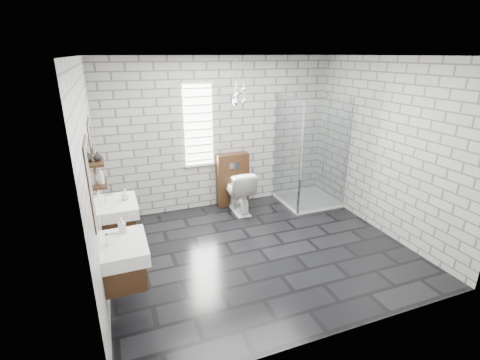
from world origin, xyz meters
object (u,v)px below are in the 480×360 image
vanity_left (120,250)px  vanity_right (116,208)px  toilet (239,191)px  shower_enclosure (307,179)px  cistern_panel (232,179)px

vanity_left → vanity_right: 1.14m
vanity_right → toilet: (2.10, 0.86, -0.36)m
vanity_left → shower_enclosure: (3.41, 1.81, -0.25)m
vanity_right → cistern_panel: 2.43m
vanity_right → shower_enclosure: size_ratio=0.77×
vanity_left → toilet: (2.10, 1.99, -0.36)m
vanity_right → cistern_panel: (2.10, 1.19, -0.26)m
toilet → vanity_left: bearing=44.8°
shower_enclosure → cistern_panel: bearing=158.4°
vanity_left → toilet: 2.92m
vanity_left → cistern_panel: (2.10, 2.33, -0.26)m
vanity_left → toilet: size_ratio=2.00×
vanity_left → cistern_panel: vanity_left is taller
shower_enclosure → toilet: 1.33m
shower_enclosure → vanity_left: bearing=-152.0°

